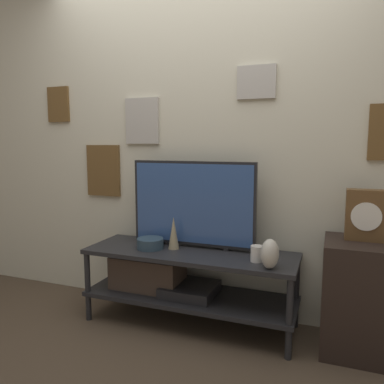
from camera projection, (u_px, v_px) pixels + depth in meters
name	position (u px, v px, depth m)	size (l,w,h in m)	color
ground_plane	(174.00, 342.00, 2.39)	(12.00, 12.00, 0.00)	#4C3D2D
wall_back	(204.00, 131.00, 2.74)	(6.40, 0.08, 2.70)	beige
media_console	(174.00, 276.00, 2.65)	(1.46, 0.48, 0.52)	#232326
television	(193.00, 203.00, 2.64)	(0.90, 0.05, 0.62)	black
vase_wide_bowl	(150.00, 243.00, 2.64)	(0.19, 0.19, 0.07)	#2D4251
vase_slim_bronze	(174.00, 233.00, 2.63)	(0.08, 0.08, 0.23)	tan
vase_urn_stoneware	(270.00, 254.00, 2.22)	(0.11, 0.13, 0.18)	beige
candle_jar	(257.00, 254.00, 2.35)	(0.08, 0.08, 0.10)	silver
side_table	(358.00, 297.00, 2.25)	(0.41, 0.42, 0.68)	black
mantel_clock	(366.00, 215.00, 2.23)	(0.22, 0.11, 0.31)	brown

